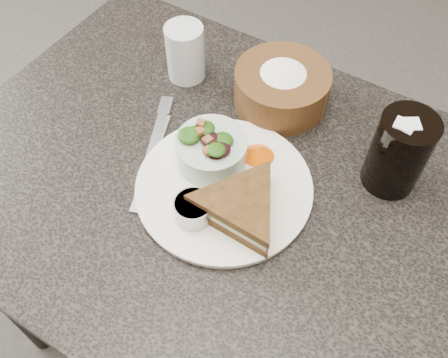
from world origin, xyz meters
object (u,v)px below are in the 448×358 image
Objects in this scene: bread_basket at (282,83)px; water_glass at (185,52)px; salad_bowl at (211,147)px; dressing_ramekin at (193,209)px; dinner_plate at (224,188)px; dining_table at (230,281)px; cola_glass at (400,150)px; sandwich at (241,207)px.

water_glass is (-0.19, -0.03, 0.01)m from bread_basket.
dressing_ramekin is at bearing -71.53° from salad_bowl.
bread_basket reaches higher than salad_bowl.
water_glass is (-0.21, 0.19, 0.05)m from dinner_plate.
dinner_plate reaches higher than dining_table.
cola_glass is at bearing 45.81° from dressing_ramekin.
dinner_plate is 1.65× the size of bread_basket.
dining_table is 16.60× the size of dressing_ramekin.
cola_glass reaches higher than dressing_ramekin.
salad_bowl is at bearing -153.97° from cola_glass.
salad_bowl is at bearing -45.05° from water_glass.
dining_table is 0.51m from water_glass.
water_glass is at bearing 175.59° from cola_glass.
dining_table is at bearing -40.30° from water_glass.
cola_glass reaches higher than bread_basket.
cola_glass is at bearing -14.82° from bread_basket.
dinner_plate is at bearing -43.36° from water_glass.
cola_glass is at bearing 51.23° from sandwich.
dinner_plate is 2.60× the size of water_glass.
bread_basket is (-0.01, 0.30, 0.02)m from dressing_ramekin.
dining_table is 5.81× the size of bread_basket.
cola_glass is at bearing -4.41° from water_glass.
dinner_plate is at bearing -143.49° from cola_glass.
dressing_ramekin is (0.04, -0.11, -0.02)m from salad_bowl.
bread_basket reaches higher than sandwich.
cola_glass reaches higher than sandwich.
bread_basket is 0.19m from water_glass.
sandwich is (0.04, -0.05, 0.41)m from dining_table.
sandwich is at bearing -47.54° from dining_table.
dressing_ramekin is at bearing -88.69° from bread_basket.
cola_glass reaches higher than dinner_plate.
dining_table is 0.52m from cola_glass.
cola_glass is 1.38× the size of water_glass.
cola_glass is at bearing 36.51° from dinner_plate.
bread_basket reaches higher than dining_table.
dinner_plate is 0.08m from dressing_ramekin.
sandwich is at bearing -130.62° from cola_glass.
salad_bowl is (-0.04, 0.03, 0.04)m from dinner_plate.
water_glass reaches higher than sandwich.
dinner_plate is 0.07m from salad_bowl.
sandwich is 0.07m from dressing_ramekin.
water_glass reaches higher than bread_basket.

